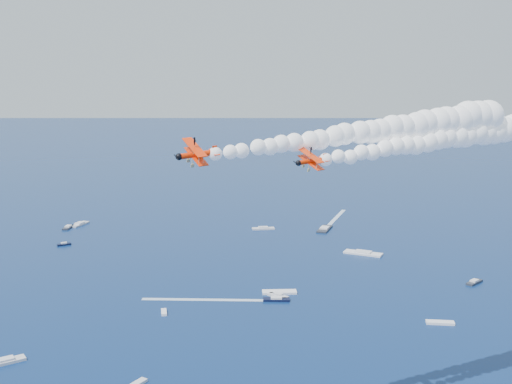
# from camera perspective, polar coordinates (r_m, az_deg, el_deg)

# --- Properties ---
(biplane_lead) EXTENTS (9.57, 10.24, 6.50)m
(biplane_lead) POSITION_cam_1_polar(r_m,az_deg,el_deg) (113.83, 4.96, 2.76)
(biplane_lead) COLOR #F53005
(biplane_trail) EXTENTS (10.90, 11.86, 7.65)m
(biplane_trail) POSITION_cam_1_polar(r_m,az_deg,el_deg) (108.76, -5.20, 3.33)
(biplane_trail) COLOR #FF2F05
(smoke_trail_lead) EXTENTS (68.81, 64.32, 11.55)m
(smoke_trail_lead) POSITION_cam_1_polar(r_m,az_deg,el_deg) (134.11, 16.94, 4.61)
(smoke_trail_lead) COLOR white
(smoke_trail_trail) EXTENTS (68.66, 60.48, 11.55)m
(smoke_trail_trail) POSITION_cam_1_polar(r_m,az_deg,el_deg) (122.91, 9.53, 5.25)
(smoke_trail_trail) COLOR white
(spectator_boats) EXTENTS (202.98, 174.19, 0.70)m
(spectator_boats) POSITION_cam_1_polar(r_m,az_deg,el_deg) (217.23, 1.77, -8.14)
(spectator_boats) COLOR #282C36
(spectator_boats) RESTS_ON ground
(boat_wakes) EXTENTS (188.66, 212.72, 0.04)m
(boat_wakes) POSITION_cam_1_polar(r_m,az_deg,el_deg) (207.90, 2.11, -9.11)
(boat_wakes) COLOR white
(boat_wakes) RESTS_ON ground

